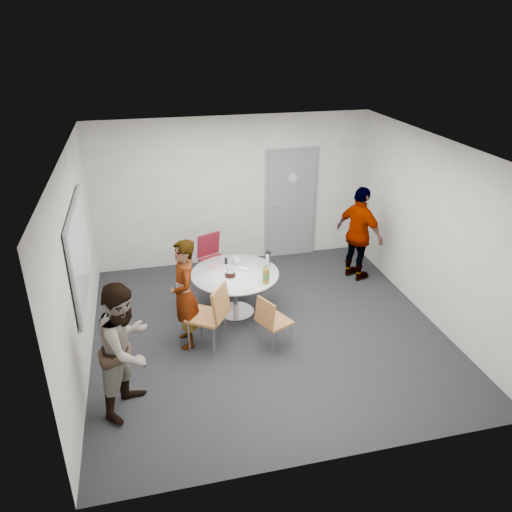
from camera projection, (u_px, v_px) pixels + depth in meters
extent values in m
plane|color=black|center=(267.00, 330.00, 7.39)|extent=(5.00, 5.00, 0.00)
plane|color=silver|center=(269.00, 148.00, 6.24)|extent=(5.00, 5.00, 0.00)
plane|color=#B6B4AD|center=(233.00, 191.00, 9.01)|extent=(5.00, 0.00, 5.00)
plane|color=#B6B4AD|center=(77.00, 265.00, 6.29)|extent=(0.00, 5.00, 5.00)
plane|color=#B6B4AD|center=(432.00, 230.00, 7.34)|extent=(0.00, 5.00, 5.00)
plane|color=#B6B4AD|center=(336.00, 354.00, 4.62)|extent=(5.00, 0.00, 5.00)
cube|color=slate|center=(291.00, 204.00, 9.36)|extent=(0.90, 0.05, 2.05)
cube|color=gray|center=(291.00, 204.00, 9.38)|extent=(1.02, 0.04, 2.12)
cylinder|color=#B2BFC6|center=(293.00, 178.00, 9.10)|extent=(0.16, 0.01, 0.16)
cylinder|color=silver|center=(276.00, 207.00, 9.24)|extent=(0.04, 0.14, 0.04)
cube|color=gray|center=(80.00, 252.00, 6.43)|extent=(0.03, 1.90, 1.25)
cube|color=white|center=(81.00, 251.00, 6.44)|extent=(0.01, 1.78, 1.13)
cylinder|color=white|center=(235.00, 274.00, 7.54)|extent=(1.33, 1.33, 0.03)
cylinder|color=silver|center=(235.00, 293.00, 7.69)|extent=(0.09, 0.09, 0.64)
cylinder|color=silver|center=(236.00, 311.00, 7.83)|extent=(0.57, 0.57, 0.02)
cylinder|color=white|center=(230.00, 277.00, 7.42)|extent=(0.21, 0.21, 0.01)
cylinder|color=black|center=(230.00, 274.00, 7.40)|extent=(0.16, 0.16, 0.08)
cylinder|color=silver|center=(230.00, 271.00, 7.38)|extent=(0.16, 0.16, 0.02)
cylinder|color=olive|center=(266.00, 276.00, 7.20)|extent=(0.10, 0.10, 0.23)
cylinder|color=#437E32|center=(266.00, 275.00, 7.19)|extent=(0.10, 0.10, 0.09)
cone|color=olive|center=(266.00, 267.00, 7.14)|extent=(0.10, 0.10, 0.05)
cylinder|color=#539442|center=(266.00, 265.00, 7.12)|extent=(0.04, 0.04, 0.02)
imported|color=white|center=(237.00, 260.00, 7.82)|extent=(0.17, 0.17, 0.11)
cylinder|color=black|center=(226.00, 260.00, 7.80)|extent=(0.05, 0.05, 0.12)
cylinder|color=silver|center=(268.00, 259.00, 7.72)|extent=(0.08, 0.08, 0.21)
cylinder|color=black|center=(268.00, 252.00, 7.67)|extent=(0.08, 0.08, 0.03)
cube|color=#CF676B|center=(213.00, 267.00, 7.70)|extent=(0.13, 0.09, 0.02)
ellipsoid|color=white|center=(244.00, 269.00, 7.62)|extent=(0.18, 0.18, 0.03)
cube|color=brown|center=(207.00, 317.00, 6.79)|extent=(0.64, 0.64, 0.04)
cube|color=brown|center=(221.00, 303.00, 6.61)|extent=(0.33, 0.43, 0.44)
cylinder|color=silver|center=(201.00, 322.00, 7.11)|extent=(0.02, 0.02, 0.50)
cylinder|color=silver|center=(189.00, 337.00, 6.79)|extent=(0.02, 0.02, 0.50)
cylinder|color=silver|center=(225.00, 327.00, 7.00)|extent=(0.02, 0.02, 0.50)
cylinder|color=silver|center=(214.00, 342.00, 6.68)|extent=(0.02, 0.02, 0.50)
cube|color=brown|center=(275.00, 322.00, 6.84)|extent=(0.51, 0.51, 0.03)
cube|color=brown|center=(265.00, 313.00, 6.65)|extent=(0.23, 0.36, 0.36)
cylinder|color=silver|center=(291.00, 335.00, 6.90)|extent=(0.02, 0.02, 0.41)
cylinder|color=silver|center=(276.00, 325.00, 7.12)|extent=(0.02, 0.02, 0.41)
cylinder|color=silver|center=(274.00, 343.00, 6.73)|extent=(0.02, 0.02, 0.41)
cylinder|color=silver|center=(259.00, 333.00, 6.95)|extent=(0.02, 0.02, 0.41)
cube|color=maroon|center=(215.00, 261.00, 8.42)|extent=(0.57, 0.57, 0.04)
cube|color=maroon|center=(208.00, 244.00, 8.47)|extent=(0.42, 0.25, 0.42)
cylinder|color=silver|center=(213.00, 280.00, 8.30)|extent=(0.02, 0.02, 0.47)
cylinder|color=silver|center=(230.00, 275.00, 8.49)|extent=(0.02, 0.02, 0.47)
cylinder|color=silver|center=(202.00, 273.00, 8.55)|extent=(0.02, 0.02, 0.47)
cylinder|color=silver|center=(219.00, 267.00, 8.74)|extent=(0.02, 0.02, 0.47)
imported|color=#A5C6EA|center=(184.00, 294.00, 6.76)|extent=(0.42, 0.60, 1.58)
imported|color=white|center=(126.00, 348.00, 5.61)|extent=(0.94, 1.00, 1.63)
imported|color=black|center=(359.00, 234.00, 8.54)|extent=(0.78, 1.06, 1.67)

